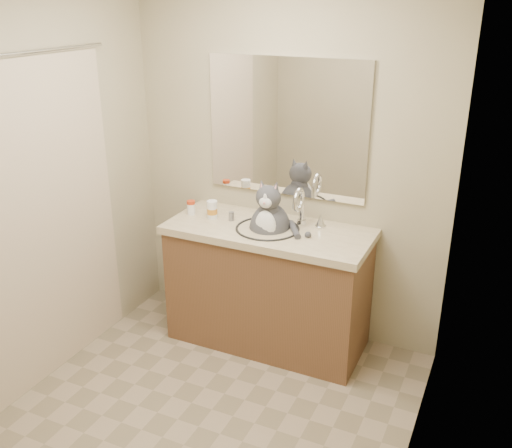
{
  "coord_description": "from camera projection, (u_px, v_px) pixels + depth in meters",
  "views": [
    {
      "loc": [
        1.37,
        -2.17,
        2.25
      ],
      "look_at": [
        0.06,
        0.65,
        1.0
      ],
      "focal_mm": 40.0,
      "sensor_mm": 36.0,
      "label": 1
    }
  ],
  "objects": [
    {
      "name": "pill_bottle_redcap",
      "position": [
        191.0,
        207.0,
        3.9
      ],
      "size": [
        0.07,
        0.07,
        0.1
      ],
      "rotation": [
        0.0,
        0.0,
        0.27
      ],
      "color": "white",
      "rests_on": "vanity"
    },
    {
      "name": "grey_canister",
      "position": [
        231.0,
        216.0,
        3.8
      ],
      "size": [
        0.05,
        0.05,
        0.06
      ],
      "rotation": [
        0.0,
        0.0,
        -0.35
      ],
      "color": "gray",
      "rests_on": "vanity"
    },
    {
      "name": "mirror",
      "position": [
        286.0,
        128.0,
        3.7
      ],
      "size": [
        1.1,
        0.02,
        0.9
      ],
      "primitive_type": "cube",
      "color": "white",
      "rests_on": "room"
    },
    {
      "name": "pill_bottle_orange",
      "position": [
        212.0,
        210.0,
        3.84
      ],
      "size": [
        0.08,
        0.08,
        0.12
      ],
      "rotation": [
        0.0,
        0.0,
        -0.13
      ],
      "color": "white",
      "rests_on": "vanity"
    },
    {
      "name": "shower_curtain",
      "position": [
        44.0,
        221.0,
        3.31
      ],
      "size": [
        0.02,
        1.3,
        1.93
      ],
      "color": "#BEAB8F",
      "rests_on": "ground"
    },
    {
      "name": "cat",
      "position": [
        270.0,
        226.0,
        3.69
      ],
      "size": [
        0.41,
        0.32,
        0.53
      ],
      "rotation": [
        0.0,
        0.0,
        0.12
      ],
      "color": "#404044",
      "rests_on": "vanity"
    },
    {
      "name": "room",
      "position": [
        189.0,
        229.0,
        2.75
      ],
      "size": [
        2.22,
        2.52,
        2.42
      ],
      "color": "gray",
      "rests_on": "ground"
    },
    {
      "name": "vanity",
      "position": [
        268.0,
        283.0,
        3.85
      ],
      "size": [
        1.34,
        0.59,
        1.12
      ],
      "color": "brown",
      "rests_on": "ground"
    }
  ]
}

